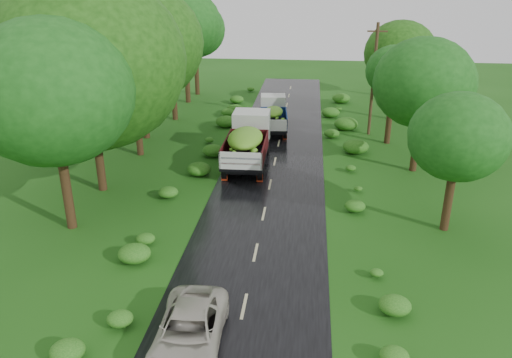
# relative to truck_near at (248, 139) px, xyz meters

# --- Properties ---
(ground) EXTENTS (120.00, 120.00, 0.00)m
(ground) POSITION_rel_truck_near_xyz_m (1.75, -15.48, -1.70)
(ground) COLOR #194B10
(ground) RESTS_ON ground
(road) EXTENTS (6.50, 80.00, 0.02)m
(road) POSITION_rel_truck_near_xyz_m (1.75, -10.48, -1.69)
(road) COLOR black
(road) RESTS_ON ground
(road_lines) EXTENTS (0.12, 69.60, 0.00)m
(road_lines) POSITION_rel_truck_near_xyz_m (1.75, -9.48, -1.68)
(road_lines) COLOR #BFB78C
(road_lines) RESTS_ON road
(truck_near) EXTENTS (2.61, 7.17, 3.00)m
(truck_near) POSITION_rel_truck_near_xyz_m (0.00, 0.00, 0.00)
(truck_near) COLOR black
(truck_near) RESTS_ON ground
(truck_far) EXTENTS (2.55, 6.01, 2.46)m
(truck_far) POSITION_rel_truck_near_xyz_m (1.05, 7.93, -0.31)
(truck_far) COLOR black
(truck_far) RESTS_ON ground
(car) EXTENTS (2.38, 4.84, 1.32)m
(car) POSITION_rel_truck_near_xyz_m (0.23, -17.92, -1.02)
(car) COLOR #BDB7A8
(car) RESTS_ON road
(utility_pole) EXTENTS (1.49, 0.24, 8.51)m
(utility_pole) POSITION_rel_truck_near_xyz_m (8.67, 7.60, 2.68)
(utility_pole) COLOR #382616
(utility_pole) RESTS_ON ground
(trees_left) EXTENTS (5.04, 33.88, 9.48)m
(trees_left) POSITION_rel_truck_near_xyz_m (-7.99, 3.51, 5.20)
(trees_left) COLOR black
(trees_left) RESTS_ON ground
(trees_right) EXTENTS (4.91, 32.55, 7.24)m
(trees_right) POSITION_rel_truck_near_xyz_m (10.92, 6.13, 3.56)
(trees_right) COLOR black
(trees_right) RESTS_ON ground
(shrubs) EXTENTS (11.90, 44.00, 0.70)m
(shrubs) POSITION_rel_truck_near_xyz_m (1.75, -1.48, -1.35)
(shrubs) COLOR #185814
(shrubs) RESTS_ON ground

